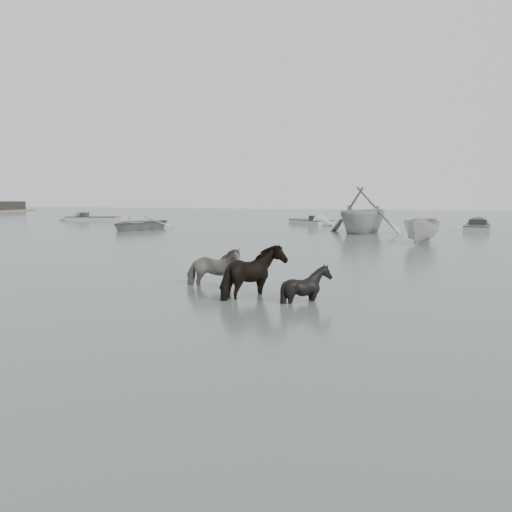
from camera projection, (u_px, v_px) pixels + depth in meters
name	position (u px, v px, depth m)	size (l,w,h in m)	color
ground	(226.00, 294.00, 14.85)	(140.00, 140.00, 0.00)	#4A5852
pony_pinto	(213.00, 262.00, 15.93)	(0.73, 1.60, 1.35)	black
pony_dark	(255.00, 266.00, 14.29)	(1.57, 1.35, 1.59)	black
pony_black	(306.00, 275.00, 13.78)	(1.03, 1.15, 1.27)	black
rowboat_lead	(137.00, 222.00, 39.78)	(3.76, 5.26, 1.09)	#B4B3AF
rowboat_trail	(363.00, 209.00, 36.26)	(5.03, 5.83, 3.07)	#AFB1AE
boat_small	(422.00, 229.00, 29.13)	(1.45, 3.85, 1.49)	#B7B7B2
skiff_port	(477.00, 225.00, 38.61)	(5.44, 1.60, 0.75)	gray
skiff_outer	(93.00, 217.00, 51.64)	(6.39, 1.60, 0.75)	#A3A29E
skiff_mid	(311.00, 220.00, 45.86)	(5.92, 1.60, 0.75)	#ABADAB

